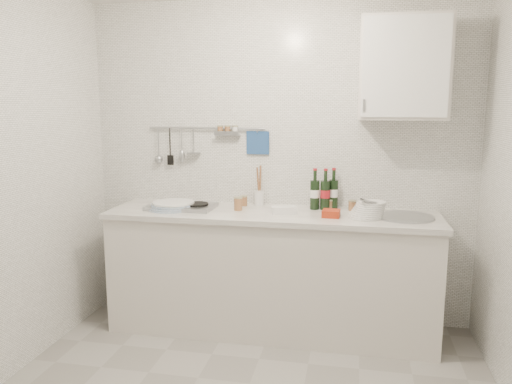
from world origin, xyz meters
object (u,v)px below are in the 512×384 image
plate_stack_hob (172,206)px  utensil_crock (259,196)px  plate_stack_sink (368,210)px  wine_bottles (325,189)px  wall_cabinet (403,69)px

plate_stack_hob → utensil_crock: utensil_crock is taller
plate_stack_sink → utensil_crock: size_ratio=0.82×
utensil_crock → wine_bottles: bearing=-5.8°
wall_cabinet → utensil_crock: wall_cabinet is taller
plate_stack_hob → wine_bottles: 1.17m
wall_cabinet → wine_bottles: size_ratio=2.26×
plate_stack_sink → wine_bottles: size_ratio=0.85×
wall_cabinet → wine_bottles: (-0.53, 0.07, -0.87)m
wall_cabinet → utensil_crock: size_ratio=2.19×
plate_stack_hob → utensil_crock: (0.62, 0.29, 0.05)m
plate_stack_sink → wine_bottles: 0.41m
plate_stack_sink → utensil_crock: bearing=161.4°
wall_cabinet → plate_stack_sink: (-0.20, -0.16, -0.98)m
plate_stack_hob → plate_stack_sink: plate_stack_sink is taller
wall_cabinet → plate_stack_sink: size_ratio=2.66×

